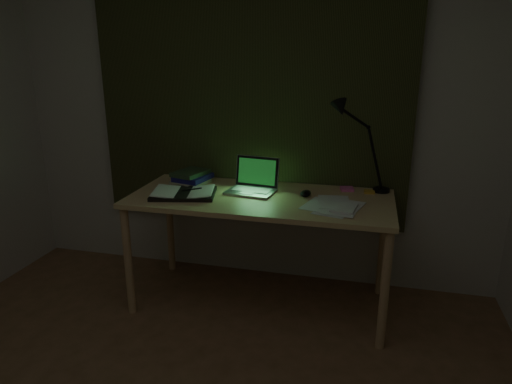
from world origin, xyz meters
TOP-DOWN VIEW (x-y plane):
  - wall_back at (0.00, 2.00)m, footprint 3.50×0.00m
  - curtain at (0.00, 1.96)m, footprint 2.20×0.06m
  - desk at (0.18, 1.56)m, footprint 1.65×0.72m
  - laptop at (0.10, 1.62)m, footprint 0.35×0.38m
  - open_textbook at (-0.30, 1.46)m, footprint 0.45×0.36m
  - book_stack at (-0.35, 1.73)m, footprint 0.25×0.28m
  - loose_papers at (0.66, 1.45)m, footprint 0.34×0.36m
  - mouse at (0.45, 1.63)m, footprint 0.08×0.11m
  - sticky_yellow at (0.85, 1.80)m, footprint 0.07×0.07m
  - sticky_pink at (0.70, 1.83)m, footprint 0.10×0.10m
  - desk_lamp at (0.92, 1.85)m, footprint 0.45×0.38m

SIDE VIEW (x-z plane):
  - desk at x=0.18m, z-range 0.00..0.75m
  - sticky_yellow at x=0.85m, z-range 0.75..0.77m
  - sticky_pink at x=0.70m, z-range 0.75..0.77m
  - loose_papers at x=0.66m, z-range 0.75..0.77m
  - open_textbook at x=-0.30m, z-range 0.75..0.79m
  - mouse at x=0.45m, z-range 0.75..0.79m
  - book_stack at x=-0.35m, z-range 0.75..0.85m
  - laptop at x=0.10m, z-range 0.75..0.97m
  - desk_lamp at x=0.92m, z-range 0.75..1.34m
  - wall_back at x=0.00m, z-range 0.00..2.50m
  - curtain at x=0.00m, z-range 0.45..2.45m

